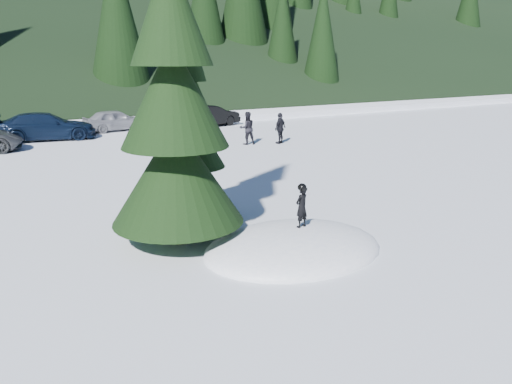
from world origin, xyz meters
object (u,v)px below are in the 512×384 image
adult_0 (247,128)px  car_4 (115,120)px  child_skier (302,207)px  car_3 (46,126)px  car_5 (209,116)px  spruce_short (193,147)px  spruce_tall (174,108)px  adult_1 (280,128)px

adult_0 → car_4: (-4.77, 8.26, -0.19)m
child_skier → car_3: 20.23m
adult_0 → car_5: bearing=-89.4°
spruce_short → car_3: (-1.74, 16.91, -1.35)m
car_3 → child_skier: bearing=-163.5°
spruce_short → car_5: spruce_short is taller
car_4 → car_5: bearing=-107.2°
spruce_short → child_skier: spruce_short is taller
spruce_tall → adult_1: spruce_tall is taller
adult_0 → car_4: 9.54m
car_3 → spruce_tall: bearing=-170.4°
spruce_tall → car_5: (9.26, 18.86, -2.61)m
car_3 → car_5: (10.00, 0.55, -0.04)m
child_skier → adult_1: bearing=-136.7°
child_skier → car_4: (0.93, 21.59, -0.33)m
spruce_short → car_3: bearing=95.9°
spruce_tall → car_5: spruce_tall is taller
spruce_short → car_3: 17.05m
spruce_short → car_4: (2.44, 18.54, -1.44)m
car_3 → car_5: car_3 is taller
spruce_short → car_4: spruce_short is taller
car_4 → adult_1: bearing=-150.9°
spruce_short → car_5: 19.37m
child_skier → car_4: size_ratio=0.26×
spruce_tall → car_5: 21.17m
spruce_tall → spruce_short: bearing=54.5°
adult_0 → car_3: (-8.95, 6.63, -0.10)m
adult_1 → car_3: (-10.59, 7.26, -0.06)m
spruce_tall → adult_1: 15.02m
spruce_tall → adult_0: 14.49m
adult_1 → spruce_tall: bearing=21.2°
spruce_tall → adult_0: (8.21, 11.68, -2.47)m
adult_1 → car_4: (-6.41, 8.88, -0.15)m
adult_0 → spruce_tall: bearing=63.7°
car_5 → adult_0: bearing=155.5°
adult_0 → car_5: (1.05, 7.18, -0.14)m
spruce_tall → car_5: size_ratio=2.00×
spruce_tall → car_3: size_ratio=1.66×
spruce_tall → child_skier: spruce_tall is taller
car_4 → car_5: size_ratio=0.90×
car_4 → car_5: (5.82, -1.08, 0.05)m
child_skier → car_5: (6.75, 20.51, -0.28)m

